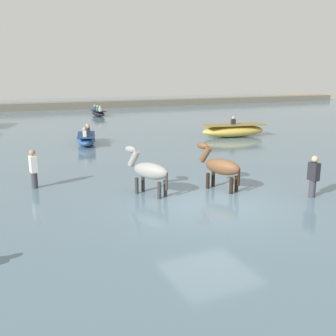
{
  "coord_description": "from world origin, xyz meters",
  "views": [
    {
      "loc": [
        -5.43,
        -9.0,
        3.95
      ],
      "look_at": [
        -0.12,
        2.69,
        0.85
      ],
      "focal_mm": 41.33,
      "sensor_mm": 36.0,
      "label": 1
    }
  ],
  "objects_px": {
    "horse_lead_grey": "(149,172)",
    "boat_mid_channel": "(233,131)",
    "boat_distant_west": "(86,139)",
    "person_onlooker_right": "(313,181)",
    "horse_trailing_bay": "(221,168)",
    "boat_far_offshore": "(98,113)",
    "person_spectator_far": "(34,173)"
  },
  "relations": [
    {
      "from": "horse_lead_grey",
      "to": "person_onlooker_right",
      "type": "xyz_separation_m",
      "value": [
        4.38,
        -2.29,
        -0.2
      ]
    },
    {
      "from": "boat_far_offshore",
      "to": "person_onlooker_right",
      "type": "height_order",
      "value": "person_onlooker_right"
    },
    {
      "from": "horse_trailing_bay",
      "to": "person_onlooker_right",
      "type": "distance_m",
      "value": 2.8
    },
    {
      "from": "horse_lead_grey",
      "to": "person_onlooker_right",
      "type": "bearing_deg",
      "value": -27.61
    },
    {
      "from": "boat_mid_channel",
      "to": "person_spectator_far",
      "type": "height_order",
      "value": "person_spectator_far"
    },
    {
      "from": "person_spectator_far",
      "to": "boat_mid_channel",
      "type": "bearing_deg",
      "value": 28.07
    },
    {
      "from": "horse_trailing_bay",
      "to": "person_onlooker_right",
      "type": "relative_size",
      "value": 1.11
    },
    {
      "from": "boat_far_offshore",
      "to": "person_onlooker_right",
      "type": "xyz_separation_m",
      "value": [
        -0.12,
        -25.92,
        0.25
      ]
    },
    {
      "from": "horse_trailing_bay",
      "to": "boat_mid_channel",
      "type": "distance_m",
      "value": 11.17
    },
    {
      "from": "horse_lead_grey",
      "to": "boat_mid_channel",
      "type": "bearing_deg",
      "value": 44.19
    },
    {
      "from": "person_onlooker_right",
      "to": "person_spectator_far",
      "type": "bearing_deg",
      "value": 149.2
    },
    {
      "from": "horse_trailing_bay",
      "to": "person_spectator_far",
      "type": "relative_size",
      "value": 1.11
    },
    {
      "from": "horse_trailing_bay",
      "to": "person_spectator_far",
      "type": "bearing_deg",
      "value": 153.87
    },
    {
      "from": "horse_trailing_bay",
      "to": "person_spectator_far",
      "type": "distance_m",
      "value": 6.04
    },
    {
      "from": "boat_distant_west",
      "to": "person_onlooker_right",
      "type": "bearing_deg",
      "value": -70.62
    },
    {
      "from": "horse_lead_grey",
      "to": "boat_mid_channel",
      "type": "distance_m",
      "value": 12.31
    },
    {
      "from": "horse_lead_grey",
      "to": "boat_distant_west",
      "type": "xyz_separation_m",
      "value": [
        0.23,
        9.52,
        -0.42
      ]
    },
    {
      "from": "horse_lead_grey",
      "to": "horse_trailing_bay",
      "type": "distance_m",
      "value": 2.32
    },
    {
      "from": "horse_trailing_bay",
      "to": "boat_far_offshore",
      "type": "height_order",
      "value": "horse_trailing_bay"
    },
    {
      "from": "horse_trailing_bay",
      "to": "person_onlooker_right",
      "type": "height_order",
      "value": "horse_trailing_bay"
    },
    {
      "from": "boat_distant_west",
      "to": "boat_far_offshore",
      "type": "height_order",
      "value": "boat_distant_west"
    },
    {
      "from": "boat_distant_west",
      "to": "boat_far_offshore",
      "type": "bearing_deg",
      "value": 73.17
    },
    {
      "from": "person_onlooker_right",
      "to": "horse_trailing_bay",
      "type": "bearing_deg",
      "value": 139.07
    },
    {
      "from": "horse_lead_grey",
      "to": "boat_mid_channel",
      "type": "height_order",
      "value": "horse_lead_grey"
    },
    {
      "from": "horse_lead_grey",
      "to": "horse_trailing_bay",
      "type": "height_order",
      "value": "horse_trailing_bay"
    },
    {
      "from": "boat_distant_west",
      "to": "boat_mid_channel",
      "type": "bearing_deg",
      "value": -6.24
    },
    {
      "from": "boat_mid_channel",
      "to": "person_onlooker_right",
      "type": "xyz_separation_m",
      "value": [
        -4.44,
        -10.87,
        0.14
      ]
    },
    {
      "from": "boat_mid_channel",
      "to": "person_spectator_far",
      "type": "distance_m",
      "value": 13.56
    },
    {
      "from": "boat_distant_west",
      "to": "horse_lead_grey",
      "type": "bearing_deg",
      "value": -91.38
    },
    {
      "from": "horse_trailing_bay",
      "to": "person_onlooker_right",
      "type": "bearing_deg",
      "value": -40.93
    },
    {
      "from": "boat_distant_west",
      "to": "person_onlooker_right",
      "type": "height_order",
      "value": "person_onlooker_right"
    },
    {
      "from": "person_onlooker_right",
      "to": "boat_mid_channel",
      "type": "bearing_deg",
      "value": 67.77
    }
  ]
}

